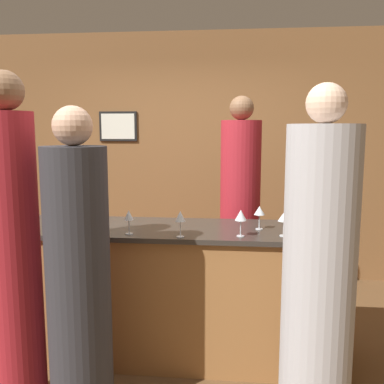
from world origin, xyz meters
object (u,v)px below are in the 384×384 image
(guest_1, at_px, (318,280))
(guest_2, at_px, (78,279))
(guest_0, at_px, (14,255))
(wine_bottle_0, at_px, (96,217))
(ice_bucket, at_px, (2,210))
(bartender, at_px, (240,217))

(guest_1, bearing_deg, guest_2, 178.99)
(guest_0, distance_m, wine_bottle_0, 0.58)
(guest_2, height_order, ice_bucket, guest_2)
(guest_0, bearing_deg, ice_bucket, 123.33)
(wine_bottle_0, height_order, ice_bucket, wine_bottle_0)
(bartender, bearing_deg, ice_bucket, 20.99)
(bartender, distance_m, guest_1, 1.57)
(bartender, distance_m, wine_bottle_0, 1.44)
(guest_1, height_order, wine_bottle_0, guest_1)
(bartender, xyz_separation_m, ice_bucket, (-1.84, -0.71, 0.16))
(guest_0, bearing_deg, guest_1, -2.02)
(guest_1, bearing_deg, bartender, 105.20)
(guest_0, height_order, ice_bucket, guest_0)
(guest_2, relative_size, ice_bucket, 9.75)
(guest_1, relative_size, guest_2, 1.06)
(bartender, height_order, ice_bucket, bartender)
(guest_2, xyz_separation_m, ice_bucket, (-0.90, 0.79, 0.24))
(guest_1, distance_m, wine_bottle_0, 1.49)
(guest_1, distance_m, guest_2, 1.36)
(bartender, relative_size, guest_0, 0.98)
(bartender, distance_m, ice_bucket, 1.98)
(bartender, bearing_deg, guest_2, 57.76)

